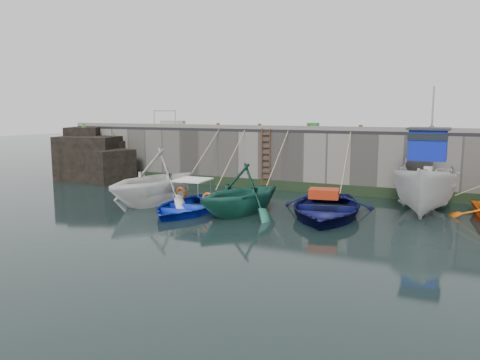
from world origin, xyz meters
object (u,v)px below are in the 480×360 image
at_px(bollard_c, 309,127).
at_px(bollard_e, 432,129).
at_px(boat_near_navy, 325,216).
at_px(ladder, 266,159).
at_px(boat_near_white, 156,203).
at_px(boat_far_white, 427,185).
at_px(bollard_a, 218,126).
at_px(bollard_d, 361,128).
at_px(boat_near_blacktrim, 241,214).
at_px(bollard_b, 260,126).
at_px(fish_crate, 313,126).
at_px(boat_near_blue, 188,211).

height_order(bollard_c, bollard_e, same).
bearing_deg(boat_near_navy, ladder, 122.42).
bearing_deg(ladder, boat_near_white, -118.57).
distance_m(ladder, boat_far_white, 8.32).
distance_m(ladder, boat_near_white, 6.61).
relative_size(bollard_a, bollard_d, 1.00).
distance_m(boat_far_white, bollard_c, 6.70).
relative_size(ladder, boat_far_white, 0.49).
xyz_separation_m(bollard_c, bollard_e, (5.80, 0.00, 0.00)).
bearing_deg(boat_near_blacktrim, bollard_b, 124.09).
bearing_deg(fish_crate, boat_near_blue, -102.47).
relative_size(fish_crate, bollard_e, 2.02).
bearing_deg(boat_near_blue, bollard_c, 62.49).
xyz_separation_m(ladder, boat_near_blacktrim, (1.33, -5.99, -1.59)).
distance_m(boat_near_navy, bollard_a, 9.77).
height_order(boat_near_navy, bollard_c, bollard_c).
distance_m(boat_far_white, bollard_b, 9.15).
relative_size(boat_near_blacktrim, bollard_e, 15.89).
bearing_deg(fish_crate, bollard_a, -157.13).
xyz_separation_m(ladder, boat_near_white, (-3.07, -5.64, -1.59)).
xyz_separation_m(boat_near_white, bollard_e, (11.07, 5.97, 3.30)).
xyz_separation_m(ladder, fish_crate, (2.01, 1.79, 1.73)).
bearing_deg(bollard_e, boat_near_blacktrim, -136.53).
height_order(boat_near_blue, boat_near_navy, boat_near_navy).
xyz_separation_m(boat_near_blue, bollard_a, (-2.13, 6.84, 3.30)).
xyz_separation_m(boat_near_blacktrim, bollard_d, (3.47, 6.32, 3.30)).
bearing_deg(boat_near_blacktrim, bollard_d, 79.19).
relative_size(ladder, boat_near_white, 0.61).
bearing_deg(bollard_c, bollard_d, 0.00).
height_order(boat_near_white, bollard_d, bollard_d).
height_order(ladder, bollard_a, bollard_a).
distance_m(boat_near_blue, bollard_d, 9.48).
height_order(boat_near_white, bollard_a, bollard_a).
relative_size(boat_near_blue, bollard_e, 16.74).
bearing_deg(boat_near_navy, boat_far_white, 29.30).
distance_m(fish_crate, bollard_a, 5.21).
bearing_deg(boat_near_blacktrim, boat_near_blue, -148.78).
bearing_deg(bollard_e, boat_far_white, -88.93).
relative_size(boat_near_blacktrim, boat_far_white, 0.68).
relative_size(boat_near_white, boat_near_blue, 1.12).
bearing_deg(bollard_a, bollard_d, 0.00).
height_order(boat_near_blue, bollard_e, bollard_e).
relative_size(boat_near_blacktrim, bollard_c, 15.89).
distance_m(ladder, boat_near_navy, 6.89).
bearing_deg(bollard_a, bollard_c, 0.00).
distance_m(bollard_d, bollard_e, 3.20).
bearing_deg(bollard_b, bollard_c, 0.00).
bearing_deg(bollard_d, boat_near_white, -142.80).
xyz_separation_m(bollard_a, bollard_e, (11.00, 0.00, 0.00)).
relative_size(ladder, boat_near_blue, 0.68).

